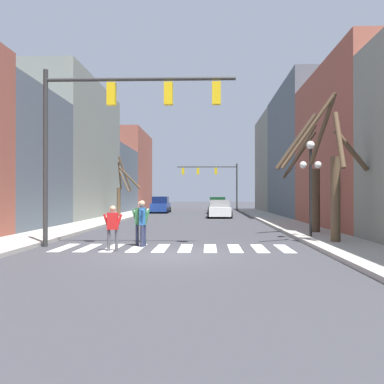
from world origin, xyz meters
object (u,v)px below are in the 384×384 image
at_px(pedestrian_crossing_street, 113,224).
at_px(street_tree_right_near, 309,181).
at_px(traffic_signal_far, 214,175).
at_px(car_parked_left_mid, 161,205).
at_px(pedestrian_on_right_sidewalk, 141,219).
at_px(pedestrian_on_left_sidewalk, 142,219).
at_px(car_parked_right_mid, 217,206).
at_px(street_tree_left_near, 333,173).
at_px(street_tree_left_far, 122,189).
at_px(traffic_signal_near, 114,114).
at_px(street_lamp_right_corner, 311,169).
at_px(car_parked_left_near, 219,209).

height_order(pedestrian_crossing_street, street_tree_right_near, street_tree_right_near).
xyz_separation_m(traffic_signal_far, car_parked_left_mid, (-5.96, -6.91, -3.59)).
bearing_deg(car_parked_left_mid, street_tree_right_near, -159.46).
xyz_separation_m(traffic_signal_far, pedestrian_on_right_sidewalk, (-3.29, -39.18, -3.40)).
xyz_separation_m(pedestrian_crossing_street, pedestrian_on_left_sidewalk, (0.83, 1.34, 0.10)).
height_order(car_parked_right_mid, pedestrian_on_left_sidewalk, car_parked_right_mid).
bearing_deg(car_parked_right_mid, pedestrian_crossing_street, 172.47).
bearing_deg(street_tree_right_near, street_tree_left_near, -91.05).
height_order(car_parked_right_mid, pedestrian_crossing_street, car_parked_right_mid).
bearing_deg(street_tree_left_far, car_parked_right_mid, 50.38).
bearing_deg(car_parked_left_mid, street_tree_left_far, 169.36).
bearing_deg(traffic_signal_far, street_tree_right_near, -82.93).
bearing_deg(traffic_signal_near, street_lamp_right_corner, 21.01).
bearing_deg(street_tree_left_far, pedestrian_on_left_sidewalk, -76.98).
relative_size(car_parked_right_mid, street_tree_left_near, 0.83).
bearing_deg(street_lamp_right_corner, car_parked_right_mid, 97.04).
height_order(car_parked_left_mid, street_tree_left_far, street_tree_left_far).
height_order(car_parked_left_near, pedestrian_on_right_sidewalk, pedestrian_on_right_sidewalk).
relative_size(traffic_signal_far, car_parked_left_mid, 1.57).
bearing_deg(street_tree_right_near, pedestrian_on_right_sidewalk, -146.13).
xyz_separation_m(car_parked_right_mid, pedestrian_on_right_sidewalk, (-3.56, -31.01, 0.21)).
xyz_separation_m(car_parked_right_mid, street_tree_right_near, (3.97, -25.96, 1.82)).
distance_m(pedestrian_crossing_street, street_tree_left_near, 8.66).
xyz_separation_m(pedestrian_crossing_street, street_tree_left_near, (8.19, 2.11, 1.87)).
height_order(traffic_signal_near, street_tree_right_near, traffic_signal_near).
relative_size(car_parked_right_mid, pedestrian_on_left_sidewalk, 2.76).
xyz_separation_m(traffic_signal_far, car_parked_right_mid, (0.27, -8.16, -3.61)).
xyz_separation_m(traffic_signal_far, pedestrian_on_left_sidewalk, (-3.21, -39.41, -3.39)).
bearing_deg(pedestrian_on_left_sidewalk, car_parked_left_mid, -6.50).
xyz_separation_m(car_parked_left_near, street_tree_right_near, (3.97, -16.79, 1.91)).
xyz_separation_m(street_lamp_right_corner, car_parked_right_mid, (-3.50, 28.30, -2.30)).
relative_size(traffic_signal_far, street_tree_left_near, 1.31).
bearing_deg(car_parked_left_near, pedestrian_on_right_sidewalk, 170.76).
distance_m(car_parked_right_mid, car_parked_left_near, 9.17).
bearing_deg(street_tree_left_near, pedestrian_on_left_sidewalk, -174.02).
distance_m(traffic_signal_far, pedestrian_on_right_sidewalk, 39.46).
bearing_deg(pedestrian_crossing_street, car_parked_left_near, -98.92).
bearing_deg(traffic_signal_far, car_parked_left_mid, -130.79).
bearing_deg(street_tree_right_near, car_parked_left_mid, 110.54).
distance_m(pedestrian_on_right_sidewalk, street_tree_left_near, 7.67).
distance_m(pedestrian_crossing_street, pedestrian_on_left_sidewalk, 1.58).
xyz_separation_m(car_parked_right_mid, pedestrian_crossing_street, (-4.30, -32.59, 0.12)).
height_order(street_lamp_right_corner, car_parked_right_mid, street_lamp_right_corner).
height_order(street_lamp_right_corner, pedestrian_on_right_sidewalk, street_lamp_right_corner).
height_order(traffic_signal_near, pedestrian_crossing_street, traffic_signal_near).
distance_m(traffic_signal_near, car_parked_left_mid, 32.93).
xyz_separation_m(traffic_signal_near, car_parked_left_near, (4.50, 22.20, -4.26)).
bearing_deg(traffic_signal_near, pedestrian_on_left_sidewalk, 6.88).
height_order(pedestrian_crossing_street, pedestrian_on_left_sidewalk, pedestrian_on_left_sidewalk).
bearing_deg(pedestrian_on_right_sidewalk, car_parked_left_mid, 104.50).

